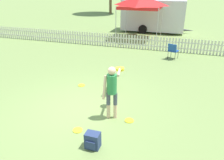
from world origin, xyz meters
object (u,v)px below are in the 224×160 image
(leaping_dog, at_px, (112,78))
(frisbee_midfield, at_px, (129,120))
(frisbee_near_dog, at_px, (78,130))
(folding_chair_center, at_px, (173,50))
(backpack_on_grass, at_px, (93,141))
(equipment_trailer, at_px, (153,15))
(frisbee_near_handler, at_px, (81,85))
(canopy_tent_main, at_px, (141,2))
(handler_person, at_px, (112,86))

(leaping_dog, height_order, frisbee_midfield, leaping_dog)
(frisbee_near_dog, height_order, folding_chair_center, folding_chair_center)
(backpack_on_grass, distance_m, equipment_trailer, 14.66)
(frisbee_near_handler, bearing_deg, frisbee_midfield, -37.04)
(frisbee_near_dog, relative_size, backpack_on_grass, 0.64)
(leaping_dog, xyz_separation_m, backpack_on_grass, (0.48, -3.05, -0.31))
(frisbee_near_handler, distance_m, backpack_on_grass, 3.61)
(canopy_tent_main, bearing_deg, handler_person, -83.30)
(handler_person, relative_size, frisbee_near_dog, 6.17)
(folding_chair_center, height_order, equipment_trailer, equipment_trailer)
(frisbee_near_handler, height_order, canopy_tent_main, canopy_tent_main)
(handler_person, relative_size, backpack_on_grass, 3.94)
(frisbee_near_handler, height_order, frisbee_near_dog, same)
(equipment_trailer, bearing_deg, frisbee_near_dog, -90.43)
(handler_person, bearing_deg, canopy_tent_main, 79.33)
(frisbee_near_handler, distance_m, canopy_tent_main, 9.00)
(folding_chair_center, bearing_deg, frisbee_near_handler, 74.97)
(leaping_dog, distance_m, frisbee_near_handler, 1.39)
(frisbee_near_dog, height_order, canopy_tent_main, canopy_tent_main)
(leaping_dog, relative_size, frisbee_midfield, 3.91)
(frisbee_midfield, relative_size, canopy_tent_main, 0.09)
(leaping_dog, bearing_deg, frisbee_midfield, 104.78)
(leaping_dog, bearing_deg, handler_person, 90.45)
(leaping_dog, xyz_separation_m, equipment_trailer, (-0.15, 11.55, 0.80))
(backpack_on_grass, relative_size, equipment_trailer, 0.07)
(frisbee_near_handler, xyz_separation_m, backpack_on_grass, (1.77, -3.14, 0.19))
(canopy_tent_main, height_order, equipment_trailer, canopy_tent_main)
(backpack_on_grass, bearing_deg, canopy_tent_main, 95.67)
(leaping_dog, bearing_deg, backpack_on_grass, 81.50)
(handler_person, xyz_separation_m, equipment_trailer, (-0.68, 13.17, 0.30))
(frisbee_midfield, bearing_deg, frisbee_near_handler, 142.96)
(frisbee_near_dog, bearing_deg, backpack_on_grass, -36.83)
(equipment_trailer, bearing_deg, folding_chair_center, -74.09)
(folding_chair_center, bearing_deg, frisbee_near_dog, 94.28)
(backpack_on_grass, xyz_separation_m, folding_chair_center, (1.41, 7.61, 0.30))
(handler_person, xyz_separation_m, frisbee_midfield, (0.54, -0.06, -1.00))
(handler_person, bearing_deg, folding_chair_center, 60.17)
(frisbee_midfield, relative_size, backpack_on_grass, 0.64)
(canopy_tent_main, xyz_separation_m, equipment_trailer, (0.54, 2.84, -1.22))
(leaping_dog, bearing_deg, equipment_trailer, -106.62)
(backpack_on_grass, relative_size, canopy_tent_main, 0.14)
(folding_chair_center, relative_size, canopy_tent_main, 0.28)
(backpack_on_grass, bearing_deg, equipment_trailer, 92.47)
(frisbee_near_dog, distance_m, canopy_tent_main, 11.56)
(handler_person, relative_size, equipment_trailer, 0.28)
(leaping_dog, xyz_separation_m, canopy_tent_main, (-0.69, 8.70, 2.02))
(frisbee_near_dog, distance_m, frisbee_midfield, 1.51)
(frisbee_midfield, distance_m, equipment_trailer, 13.36)
(leaping_dog, distance_m, equipment_trailer, 11.57)
(folding_chair_center, relative_size, equipment_trailer, 0.15)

